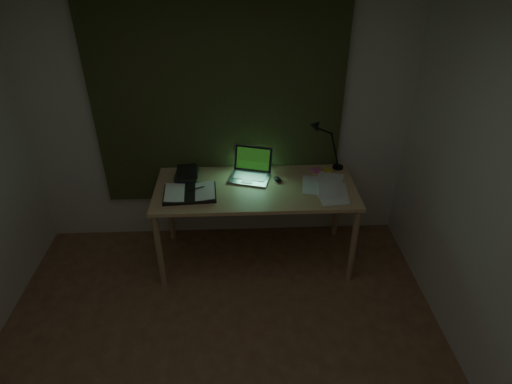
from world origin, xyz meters
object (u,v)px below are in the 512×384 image
laptop (249,167)px  book_stack (187,174)px  loose_papers (321,188)px  desk_lamp (341,142)px  desk (255,224)px  open_textbook (190,193)px

laptop → book_stack: bearing=-168.3°
laptop → loose_papers: laptop is taller
laptop → loose_papers: 0.65m
laptop → desk_lamp: (0.84, 0.17, 0.14)m
laptop → loose_papers: size_ratio=1.02×
desk → desk_lamp: (0.79, 0.31, 0.66)m
open_textbook → loose_papers: (1.12, 0.05, -0.01)m
laptop → desk_lamp: size_ratio=0.75×
book_stack → open_textbook: bearing=-80.1°
laptop → desk_lamp: desk_lamp is taller
desk → open_textbook: bearing=-169.5°
book_stack → loose_papers: bearing=-11.0°
loose_papers → desk_lamp: (0.22, 0.36, 0.25)m
desk → laptop: bearing=111.0°
desk → desk_lamp: size_ratio=3.30×
laptop → loose_papers: (0.61, -0.19, -0.12)m
desk → book_stack: size_ratio=7.40×
desk → book_stack: bearing=164.0°
book_stack → loose_papers: book_stack is taller
desk_lamp → desk: bearing=-163.0°
open_textbook → loose_papers: open_textbook is taller
book_stack → loose_papers: size_ratio=0.61×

